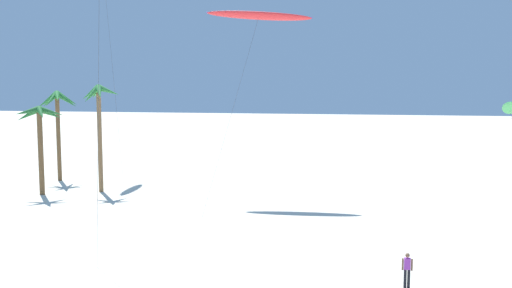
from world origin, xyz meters
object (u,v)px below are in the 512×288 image
object	(u,v)px
palm_tree_2	(99,105)
flying_kite_2	(510,108)
palm_tree_1	(40,123)
flying_kite_0	(259,16)
person_foreground_walker	(407,269)
palm_tree_0	(58,107)

from	to	relation	value
palm_tree_2	flying_kite_2	bearing A→B (deg)	11.96
palm_tree_2	palm_tree_1	bearing A→B (deg)	-155.52
palm_tree_1	flying_kite_0	distance (m)	20.01
flying_kite_0	person_foreground_walker	xyz separation A→B (m)	(10.33, -20.98, -13.73)
palm_tree_0	flying_kite_2	xyz separation A→B (m)	(40.59, 2.72, 0.11)
palm_tree_0	flying_kite_0	bearing A→B (deg)	-10.97
palm_tree_2	flying_kite_2	distance (m)	35.28
palm_tree_2	flying_kite_2	size ratio (longest dim) A/B	0.71
palm_tree_0	flying_kite_2	size ratio (longest dim) A/B	0.66
palm_tree_1	palm_tree_2	distance (m)	4.98
palm_tree_2	person_foreground_walker	bearing A→B (deg)	-40.30
palm_tree_2	person_foreground_walker	size ratio (longest dim) A/B	5.43
flying_kite_2	person_foreground_walker	distance (m)	30.13
palm_tree_1	flying_kite_0	size ratio (longest dim) A/B	0.48
palm_tree_0	palm_tree_2	xyz separation A→B (m)	(6.07, -4.59, 0.45)
palm_tree_0	palm_tree_1	xyz separation A→B (m)	(1.73, -6.57, -0.96)
flying_kite_0	person_foreground_walker	bearing A→B (deg)	-63.79
palm_tree_2	flying_kite_0	xyz separation A→B (m)	(13.46, 0.80, 7.27)
palm_tree_1	person_foreground_walker	distance (m)	33.88
flying_kite_2	palm_tree_1	bearing A→B (deg)	-166.56
palm_tree_0	palm_tree_1	world-z (taller)	palm_tree_0
palm_tree_1	flying_kite_0	bearing A→B (deg)	8.88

